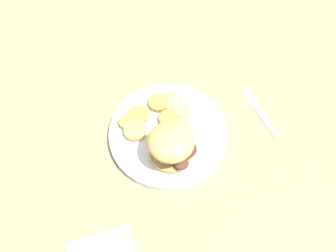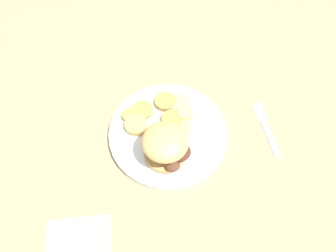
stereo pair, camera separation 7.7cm
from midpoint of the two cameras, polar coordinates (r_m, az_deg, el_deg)
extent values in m
plane|color=#937F5B|center=(0.81, -2.72, -1.80)|extent=(4.00, 4.00, 0.00)
cylinder|color=white|center=(0.80, -2.74, -1.50)|extent=(0.29, 0.29, 0.02)
torus|color=white|center=(0.79, -2.76, -1.26)|extent=(0.29, 0.29, 0.01)
cylinder|color=tan|center=(0.76, -2.44, -5.00)|extent=(0.10, 0.10, 0.02)
ellipsoid|color=#4C281E|center=(0.74, -0.18, -3.04)|extent=(0.05, 0.05, 0.02)
ellipsoid|color=#4C281E|center=(0.73, 0.38, -4.35)|extent=(0.06, 0.06, 0.02)
ellipsoid|color=#563323|center=(0.72, -0.66, -6.91)|extent=(0.04, 0.04, 0.02)
ellipsoid|color=#563323|center=(0.74, -5.26, -3.98)|extent=(0.04, 0.04, 0.01)
ellipsoid|color=#4C281E|center=(0.73, -2.51, -4.00)|extent=(0.04, 0.04, 0.01)
ellipsoid|color=tan|center=(0.70, -2.61, -3.03)|extent=(0.10, 0.10, 0.04)
cylinder|color=#DBB766|center=(0.79, -0.19, 0.28)|extent=(0.04, 0.04, 0.01)
cylinder|color=#DBB766|center=(0.81, -0.38, 2.46)|extent=(0.04, 0.04, 0.02)
cylinder|color=#BC8942|center=(0.81, -9.89, 0.44)|extent=(0.04, 0.04, 0.01)
cylinder|color=tan|center=(0.79, -8.52, -1.06)|extent=(0.05, 0.05, 0.01)
cylinder|color=#DBB766|center=(0.83, -1.83, 3.93)|extent=(0.05, 0.05, 0.01)
cylinder|color=#BC8942|center=(0.80, -2.42, 1.00)|extent=(0.05, 0.05, 0.01)
cylinder|color=#BC8942|center=(0.82, -7.91, 1.72)|extent=(0.05, 0.05, 0.01)
cylinder|color=#BC8942|center=(0.83, -4.24, 3.88)|extent=(0.05, 0.05, 0.01)
cube|color=silver|center=(0.85, 14.36, 0.63)|extent=(0.10, 0.06, 0.00)
cube|color=silver|center=(0.88, 11.78, 4.70)|extent=(0.06, 0.05, 0.00)
camera|label=1|loc=(0.04, -92.87, -4.92)|focal=35.00mm
camera|label=2|loc=(0.04, 87.13, 4.92)|focal=35.00mm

